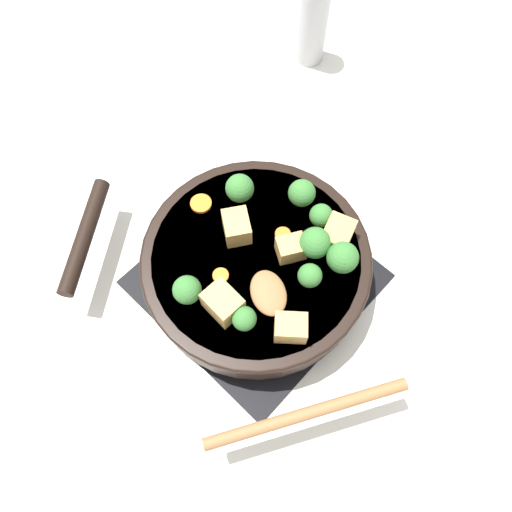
{
  "coord_description": "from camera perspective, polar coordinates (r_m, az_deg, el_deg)",
  "views": [
    {
      "loc": [
        0.22,
        0.21,
        0.73
      ],
      "look_at": [
        0.0,
        0.0,
        0.09
      ],
      "focal_mm": 35.0,
      "sensor_mm": 36.0,
      "label": 1
    }
  ],
  "objects": [
    {
      "name": "skillet_pan",
      "position": [
        0.73,
        -0.17,
        -0.88
      ],
      "size": [
        0.4,
        0.44,
        0.06
      ],
      "color": "black",
      "rests_on": "front_burner_grate"
    },
    {
      "name": "tofu_cube_near_handle",
      "position": [
        0.66,
        -3.82,
        -5.38
      ],
      "size": [
        0.04,
        0.05,
        0.04
      ],
      "primitive_type": "cube",
      "rotation": [
        0.0,
        0.0,
        4.66
      ],
      "color": "tan",
      "rests_on": "skillet_pan"
    },
    {
      "name": "broccoli_floret_small_inner",
      "position": [
        0.71,
        7.44,
        4.59
      ],
      "size": [
        0.03,
        0.03,
        0.04
      ],
      "color": "#709956",
      "rests_on": "skillet_pan"
    },
    {
      "name": "pepper_mill",
      "position": [
        1.01,
        6.55,
        25.37
      ],
      "size": [
        0.06,
        0.06,
        0.2
      ],
      "color": "#B2B2B7",
      "rests_on": "ground_plane"
    },
    {
      "name": "tofu_cube_center_large",
      "position": [
        0.7,
        4.02,
        0.89
      ],
      "size": [
        0.05,
        0.05,
        0.03
      ],
      "primitive_type": "cube",
      "rotation": [
        0.0,
        0.0,
        2.59
      ],
      "color": "tan",
      "rests_on": "skillet_pan"
    },
    {
      "name": "broccoli_floret_center_top",
      "position": [
        0.66,
        -7.88,
        -3.88
      ],
      "size": [
        0.04,
        0.04,
        0.05
      ],
      "color": "#709956",
      "rests_on": "skillet_pan"
    },
    {
      "name": "tofu_cube_east_chunk",
      "position": [
        0.71,
        9.28,
        2.35
      ],
      "size": [
        0.06,
        0.05,
        0.04
      ],
      "primitive_type": "cube",
      "rotation": [
        0.0,
        0.0,
        3.46
      ],
      "color": "tan",
      "rests_on": "skillet_pan"
    },
    {
      "name": "carrot_slice_edge_slice",
      "position": [
        0.72,
        3.09,
        2.48
      ],
      "size": [
        0.02,
        0.02,
        0.01
      ],
      "primitive_type": "cylinder",
      "color": "orange",
      "rests_on": "skillet_pan"
    },
    {
      "name": "wooden_spoon",
      "position": [
        0.65,
        3.94,
        -11.92
      ],
      "size": [
        0.24,
        0.26,
        0.02
      ],
      "color": "olive",
      "rests_on": "skillet_pan"
    },
    {
      "name": "broccoli_floret_east_rim",
      "position": [
        0.68,
        9.87,
        -0.19
      ],
      "size": [
        0.04,
        0.04,
        0.05
      ],
      "color": "#709956",
      "rests_on": "skillet_pan"
    },
    {
      "name": "broccoli_floret_mid_floret",
      "position": [
        0.73,
        5.26,
        7.15
      ],
      "size": [
        0.04,
        0.04,
        0.05
      ],
      "color": "#709956",
      "rests_on": "skillet_pan"
    },
    {
      "name": "ground_plane",
      "position": [
        0.79,
        0.0,
        -2.71
      ],
      "size": [
        2.4,
        2.4,
        0.0
      ],
      "primitive_type": "plane",
      "color": "silver"
    },
    {
      "name": "broccoli_floret_south_cluster",
      "position": [
        0.69,
        6.77,
        1.48
      ],
      "size": [
        0.04,
        0.04,
        0.05
      ],
      "color": "#709956",
      "rests_on": "skillet_pan"
    },
    {
      "name": "broccoli_floret_west_rim",
      "position": [
        0.73,
        -1.88,
        7.73
      ],
      "size": [
        0.04,
        0.04,
        0.05
      ],
      "color": "#709956",
      "rests_on": "skillet_pan"
    },
    {
      "name": "carrot_slice_near_center",
      "position": [
        0.69,
        -4.06,
        -2.25
      ],
      "size": [
        0.02,
        0.02,
        0.01
      ],
      "primitive_type": "cylinder",
      "color": "orange",
      "rests_on": "skillet_pan"
    },
    {
      "name": "carrot_slice_orange_thin",
      "position": [
        0.75,
        -6.31,
        5.98
      ],
      "size": [
        0.03,
        0.03,
        0.01
      ],
      "primitive_type": "cylinder",
      "color": "orange",
      "rests_on": "skillet_pan"
    },
    {
      "name": "broccoli_floret_near_spoon",
      "position": [
        0.65,
        -1.35,
        -7.19
      ],
      "size": [
        0.03,
        0.03,
        0.04
      ],
      "color": "#709956",
      "rests_on": "skillet_pan"
    },
    {
      "name": "tofu_cube_west_chunk",
      "position": [
        0.71,
        -2.23,
        3.35
      ],
      "size": [
        0.06,
        0.06,
        0.04
      ],
      "primitive_type": "cube",
      "rotation": [
        0.0,
        0.0,
        0.96
      ],
      "color": "tan",
      "rests_on": "skillet_pan"
    },
    {
      "name": "front_burner_grate",
      "position": [
        0.77,
        0.0,
        -2.37
      ],
      "size": [
        0.31,
        0.31,
        0.03
      ],
      "color": "black",
      "rests_on": "ground_plane"
    },
    {
      "name": "tofu_cube_back_piece",
      "position": [
        0.65,
        3.98,
        -8.18
      ],
      "size": [
        0.05,
        0.05,
        0.03
      ],
      "primitive_type": "cube",
      "rotation": [
        0.0,
        0.0,
        5.42
      ],
      "color": "tan",
      "rests_on": "skillet_pan"
    },
    {
      "name": "broccoli_floret_north_edge",
      "position": [
        0.67,
        6.17,
        -2.27
      ],
      "size": [
        0.03,
        0.03,
        0.04
      ],
      "color": "#709956",
      "rests_on": "skillet_pan"
    }
  ]
}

